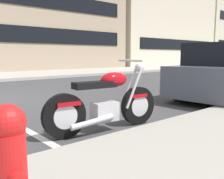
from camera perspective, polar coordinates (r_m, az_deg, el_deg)
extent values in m
cube|color=#ADA89E|center=(19.80, 2.58, 4.44)|extent=(120.00, 5.00, 0.14)
cube|color=silver|center=(3.78, -14.94, -10.93)|extent=(0.12, 2.20, 0.01)
cylinder|color=black|center=(4.43, 5.86, -3.62)|extent=(0.66, 0.18, 0.66)
cylinder|color=silver|center=(4.43, 5.86, -3.62)|extent=(0.37, 0.16, 0.36)
cylinder|color=black|center=(3.72, -10.70, -5.90)|extent=(0.66, 0.18, 0.66)
cylinder|color=silver|center=(3.72, -10.70, -5.90)|extent=(0.37, 0.16, 0.36)
cube|color=silver|center=(4.04, -1.68, -4.94)|extent=(0.43, 0.30, 0.30)
cube|color=black|center=(3.87, -3.96, 1.06)|extent=(0.70, 0.30, 0.10)
ellipsoid|color=#B20C14|center=(4.06, 0.44, 2.23)|extent=(0.50, 0.29, 0.24)
cube|color=#B20C14|center=(3.70, -10.06, -3.10)|extent=(0.38, 0.22, 0.06)
cube|color=#B20C14|center=(4.39, 5.69, -1.33)|extent=(0.34, 0.20, 0.06)
cylinder|color=silver|center=(4.34, 3.82, 0.39)|extent=(0.34, 0.08, 0.65)
cylinder|color=silver|center=(4.23, 4.99, 0.19)|extent=(0.34, 0.08, 0.65)
cylinder|color=silver|center=(4.23, 4.12, 6.51)|extent=(0.11, 0.62, 0.04)
sphere|color=silver|center=(4.36, 6.18, 4.94)|extent=(0.15, 0.15, 0.15)
cylinder|color=silver|center=(3.79, -4.39, -7.31)|extent=(0.71, 0.17, 0.16)
cylinder|color=black|center=(6.98, 14.87, 0.16)|extent=(0.63, 0.24, 0.62)
cylinder|color=red|center=(1.82, -22.00, -17.71)|extent=(0.22, 0.22, 0.58)
sphere|color=red|center=(1.70, -22.60, -6.97)|extent=(0.24, 0.24, 0.24)
cylinder|color=red|center=(1.93, -23.43, -15.33)|extent=(0.10, 0.08, 0.10)
cube|color=tan|center=(23.56, -17.16, 18.71)|extent=(13.04, 8.76, 11.65)
cube|color=black|center=(19.20, -11.38, 11.64)|extent=(10.95, 0.06, 1.10)
cube|color=black|center=(19.52, -11.58, 18.70)|extent=(10.95, 0.06, 1.10)
cube|color=beige|center=(33.06, 6.90, 14.83)|extent=(15.05, 11.05, 10.66)
cube|color=black|center=(29.35, 14.93, 9.69)|extent=(12.64, 0.06, 1.10)
cube|color=beige|center=(43.99, 20.37, 13.66)|extent=(12.08, 9.62, 12.24)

